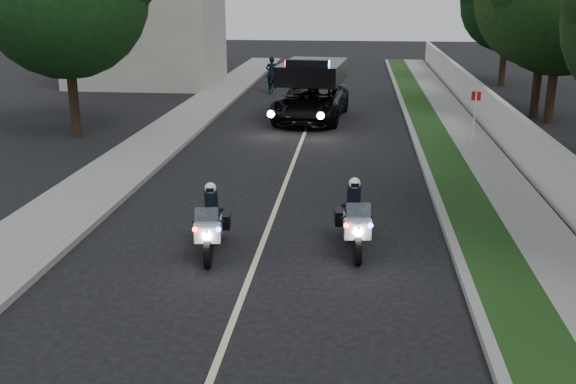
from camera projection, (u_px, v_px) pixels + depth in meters
The scene contains 20 objects.
ground at pixel (243, 294), 11.85m from camera, with size 120.00×120.00×0.00m, color black.
curb_right at pixel (422, 159), 20.90m from camera, with size 0.20×60.00×0.15m, color gray.
grass_verge at pixel (444, 160), 20.83m from camera, with size 1.20×60.00×0.16m, color #193814.
sidewalk_right at pixel (486, 161), 20.70m from camera, with size 1.40×60.00×0.16m, color gray.
property_wall at pixel (520, 141), 20.40m from camera, with size 0.22×60.00×1.50m, color beige.
curb_left at pixel (173, 153), 21.72m from camera, with size 0.20×60.00×0.15m, color gray.
sidewalk_left at pixel (141, 152), 21.83m from camera, with size 2.00×60.00×0.16m, color gray.
building_far at pixel (145, 22), 36.47m from camera, with size 8.00×6.00×7.00m, color #A8A396.
lane_marking at pixel (295, 158), 21.33m from camera, with size 0.12×50.00×0.01m, color #BFB78C.
police_moto_left at pixel (212, 253), 13.71m from camera, with size 0.62×1.78×1.51m, color silver, non-canonical shape.
police_moto_right at pixel (353, 249), 13.88m from camera, with size 0.64×1.84×1.56m, color silver, non-canonical shape.
police_suv at pixel (311, 120), 27.56m from camera, with size 2.66×5.74×2.79m, color black.
bicycle at pixel (272, 93), 34.59m from camera, with size 0.55×1.57×0.82m, color black.
cyclist at pixel (272, 93), 34.59m from camera, with size 0.61×0.41×1.69m, color black.
sign_post at pixel (472, 148), 22.71m from camera, with size 0.32×0.32×2.03m, color #A70B13, non-canonical shape.
tree_right_c at pixel (547, 123), 26.83m from camera, with size 5.39×5.39×8.99m, color black, non-canonical shape.
tree_right_d at pixel (533, 117), 28.00m from camera, with size 5.82×5.82×9.69m, color #213F15, non-canonical shape.
tree_right_e at pixel (501, 86), 37.15m from camera, with size 5.25×5.25×8.75m, color black, non-canonical shape.
tree_left_near at pixel (77, 136), 24.50m from camera, with size 5.97×5.97×9.94m, color #133913, non-canonical shape.
tree_left_far at pixel (171, 79), 39.88m from camera, with size 6.38×6.38×10.63m, color black, non-canonical shape.
Camera 1 is at (1.94, -10.60, 5.33)m, focal length 40.62 mm.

